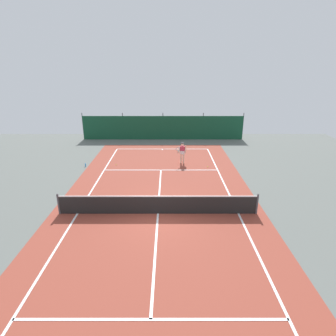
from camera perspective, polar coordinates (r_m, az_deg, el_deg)
ground_plane at (r=14.58m, az=-1.96°, el=-9.20°), size 36.00×36.00×0.00m
court_surface at (r=14.58m, az=-1.96°, el=-9.19°), size 11.02×26.60×0.01m
tennis_net at (r=14.34m, az=-1.98°, el=-7.42°), size 10.12×0.10×1.10m
back_fence at (r=29.46m, az=-0.91°, el=7.30°), size 16.30×0.98×2.70m
tennis_player at (r=21.58m, az=3.00°, el=3.37°), size 0.78×0.70×1.64m
tennis_ball_near_player at (r=21.81m, az=-10.36°, el=0.69°), size 0.07×0.07×0.07m
tennis_ball_midcourt at (r=21.20m, az=8.12°, el=0.25°), size 0.07×0.07×0.07m
parked_car at (r=32.28m, az=5.44°, el=8.65°), size 2.03×4.21×1.68m
water_bottle at (r=22.01m, az=-16.26°, el=0.62°), size 0.08×0.08×0.24m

